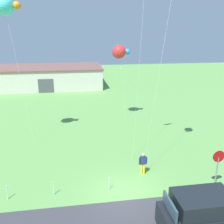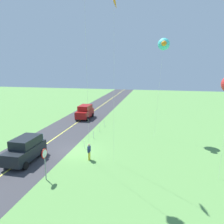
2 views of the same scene
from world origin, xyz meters
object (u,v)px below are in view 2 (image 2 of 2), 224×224
(person_adult_near, at_px, (89,151))
(kite_yellow_high, at_px, (164,44))
(kite_blue_mid, at_px, (114,2))
(car_parked_west_far, at_px, (85,112))
(stop_sign, at_px, (45,158))
(car_suv_foreground, at_px, (25,149))

(person_adult_near, distance_m, kite_yellow_high, 15.29)
(kite_blue_mid, xyz_separation_m, kite_yellow_high, (-9.58, 4.08, -2.25))
(car_parked_west_far, distance_m, stop_sign, 19.68)
(person_adult_near, bearing_deg, stop_sign, 125.97)
(stop_sign, height_order, person_adult_near, stop_sign)
(kite_blue_mid, distance_m, kite_yellow_high, 10.65)
(stop_sign, relative_size, kite_blue_mid, 0.18)
(stop_sign, bearing_deg, kite_blue_mid, 128.29)
(car_suv_foreground, xyz_separation_m, kite_yellow_high, (-10.60, 12.22, 10.07))
(person_adult_near, height_order, kite_blue_mid, kite_blue_mid)
(car_parked_west_far, height_order, kite_blue_mid, kite_blue_mid)
(car_parked_west_far, relative_size, person_adult_near, 2.75)
(car_suv_foreground, xyz_separation_m, kite_blue_mid, (-1.02, 8.15, 12.32))
(car_parked_west_far, xyz_separation_m, kite_yellow_high, (6.10, 12.27, 10.07))
(car_suv_foreground, distance_m, kite_blue_mid, 14.81)
(car_parked_west_far, bearing_deg, stop_sign, 10.43)
(car_suv_foreground, distance_m, kite_yellow_high, 19.06)
(stop_sign, relative_size, kite_yellow_high, 0.21)
(kite_yellow_high, bearing_deg, kite_blue_mid, -23.04)
(car_suv_foreground, relative_size, car_parked_west_far, 1.00)
(car_parked_west_far, bearing_deg, person_adult_near, 20.65)
(stop_sign, bearing_deg, person_adult_near, 151.85)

